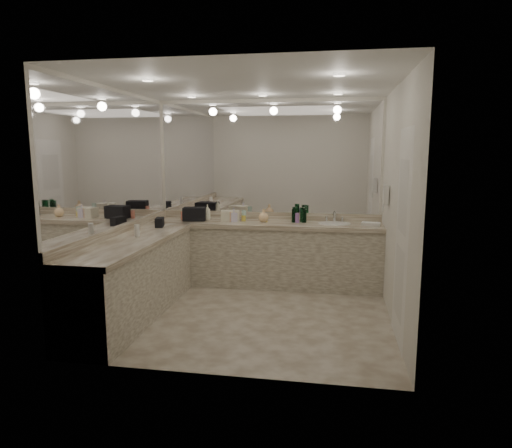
% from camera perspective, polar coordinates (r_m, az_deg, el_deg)
% --- Properties ---
extents(floor, '(3.20, 3.20, 0.00)m').
position_cam_1_polar(floor, '(5.43, -0.77, -11.13)').
color(floor, beige).
rests_on(floor, ground).
extents(ceiling, '(3.20, 3.20, 0.00)m').
position_cam_1_polar(ceiling, '(5.14, -0.84, 17.17)').
color(ceiling, white).
rests_on(ceiling, floor).
extents(wall_back, '(3.20, 0.02, 2.60)m').
position_cam_1_polar(wall_back, '(6.60, 1.57, 4.09)').
color(wall_back, silver).
rests_on(wall_back, floor).
extents(wall_left, '(0.02, 3.00, 2.60)m').
position_cam_1_polar(wall_left, '(5.64, -17.02, 2.82)').
color(wall_left, silver).
rests_on(wall_left, floor).
extents(wall_right, '(0.02, 3.00, 2.60)m').
position_cam_1_polar(wall_right, '(5.09, 17.22, 2.17)').
color(wall_right, silver).
rests_on(wall_right, floor).
extents(vanity_back_base, '(3.20, 0.60, 0.84)m').
position_cam_1_polar(vanity_back_base, '(6.45, 1.16, -3.96)').
color(vanity_back_base, beige).
rests_on(vanity_back_base, floor).
extents(vanity_back_top, '(3.20, 0.64, 0.06)m').
position_cam_1_polar(vanity_back_top, '(6.35, 1.16, -0.02)').
color(vanity_back_top, beige).
rests_on(vanity_back_top, vanity_back_base).
extents(vanity_left_base, '(0.60, 2.40, 0.84)m').
position_cam_1_polar(vanity_left_base, '(5.41, -15.15, -6.86)').
color(vanity_left_base, beige).
rests_on(vanity_left_base, floor).
extents(vanity_left_top, '(0.64, 2.42, 0.06)m').
position_cam_1_polar(vanity_left_top, '(5.30, -15.25, -2.18)').
color(vanity_left_top, beige).
rests_on(vanity_left_top, vanity_left_base).
extents(backsplash_back, '(3.20, 0.04, 0.10)m').
position_cam_1_polar(backsplash_back, '(6.62, 1.53, 1.05)').
color(backsplash_back, beige).
rests_on(backsplash_back, vanity_back_top).
extents(backsplash_left, '(0.04, 3.00, 0.10)m').
position_cam_1_polar(backsplash_left, '(5.68, -16.67, -0.69)').
color(backsplash_left, beige).
rests_on(backsplash_left, vanity_left_top).
extents(mirror_back, '(3.12, 0.01, 1.55)m').
position_cam_1_polar(mirror_back, '(6.56, 1.57, 8.21)').
color(mirror_back, white).
rests_on(mirror_back, wall_back).
extents(mirror_left, '(0.01, 2.92, 1.55)m').
position_cam_1_polar(mirror_left, '(5.61, -17.14, 7.65)').
color(mirror_left, white).
rests_on(mirror_left, wall_left).
extents(sink, '(0.44, 0.44, 0.03)m').
position_cam_1_polar(sink, '(6.29, 9.77, -0.02)').
color(sink, white).
rests_on(sink, vanity_back_top).
extents(faucet, '(0.24, 0.16, 0.14)m').
position_cam_1_polar(faucet, '(6.48, 9.79, 0.93)').
color(faucet, silver).
rests_on(faucet, vanity_back_top).
extents(wall_phone, '(0.06, 0.10, 0.24)m').
position_cam_1_polar(wall_phone, '(5.77, 15.92, 3.51)').
color(wall_phone, white).
rests_on(wall_phone, wall_right).
extents(door, '(0.02, 0.82, 2.10)m').
position_cam_1_polar(door, '(4.63, 17.71, -1.64)').
color(door, white).
rests_on(door, wall_right).
extents(black_toiletry_bag, '(0.34, 0.24, 0.18)m').
position_cam_1_polar(black_toiletry_bag, '(6.51, -7.67, 1.19)').
color(black_toiletry_bag, black).
rests_on(black_toiletry_bag, vanity_back_top).
extents(black_bag_spill, '(0.15, 0.23, 0.12)m').
position_cam_1_polar(black_bag_spill, '(6.07, -11.96, 0.20)').
color(black_bag_spill, black).
rests_on(black_bag_spill, vanity_left_top).
extents(cream_cosmetic_case, '(0.29, 0.21, 0.15)m').
position_cam_1_polar(cream_cosmetic_case, '(6.43, -3.26, 1.03)').
color(cream_cosmetic_case, beige).
rests_on(cream_cosmetic_case, vanity_back_top).
extents(hand_towel, '(0.26, 0.19, 0.04)m').
position_cam_1_polar(hand_towel, '(6.25, 14.17, 0.02)').
color(hand_towel, white).
rests_on(hand_towel, vanity_back_top).
extents(lotion_left, '(0.06, 0.06, 0.14)m').
position_cam_1_polar(lotion_left, '(5.44, -14.65, -0.80)').
color(lotion_left, white).
rests_on(lotion_left, vanity_left_top).
extents(soap_bottle_a, '(0.11, 0.11, 0.23)m').
position_cam_1_polar(soap_bottle_a, '(6.51, -6.09, 1.44)').
color(soap_bottle_a, white).
rests_on(soap_bottle_a, vanity_back_top).
extents(soap_bottle_b, '(0.11, 0.12, 0.19)m').
position_cam_1_polar(soap_bottle_b, '(6.37, -2.78, 1.16)').
color(soap_bottle_b, silver).
rests_on(soap_bottle_b, vanity_back_top).
extents(soap_bottle_c, '(0.16, 0.16, 0.18)m').
position_cam_1_polar(soap_bottle_c, '(6.35, 0.95, 1.10)').
color(soap_bottle_c, '#FACF95').
rests_on(soap_bottle_c, vanity_back_top).
extents(green_bottle_0, '(0.07, 0.07, 0.18)m').
position_cam_1_polar(green_bottle_0, '(6.33, 6.03, 1.02)').
color(green_bottle_0, '#104924').
rests_on(green_bottle_0, vanity_back_top).
extents(green_bottle_1, '(0.07, 0.07, 0.18)m').
position_cam_1_polar(green_bottle_1, '(6.34, 4.79, 1.04)').
color(green_bottle_1, '#104924').
rests_on(green_bottle_1, vanity_back_top).
extents(green_bottle_2, '(0.07, 0.07, 0.20)m').
position_cam_1_polar(green_bottle_2, '(6.42, 5.86, 1.19)').
color(green_bottle_2, '#104924').
rests_on(green_bottle_2, vanity_back_top).
extents(green_bottle_3, '(0.07, 0.07, 0.21)m').
position_cam_1_polar(green_bottle_3, '(6.39, 4.88, 1.21)').
color(green_bottle_3, '#104924').
rests_on(green_bottle_3, vanity_back_top).
extents(amenity_bottle_0, '(0.06, 0.06, 0.08)m').
position_cam_1_polar(amenity_bottle_0, '(6.45, -1.55, 0.74)').
color(amenity_bottle_0, '#F2D84C').
rests_on(amenity_bottle_0, vanity_back_top).
extents(amenity_bottle_1, '(0.06, 0.06, 0.15)m').
position_cam_1_polar(amenity_bottle_1, '(6.46, -1.51, 1.06)').
color(amenity_bottle_1, silver).
rests_on(amenity_bottle_1, vanity_back_top).
extents(amenity_bottle_2, '(0.06, 0.06, 0.14)m').
position_cam_1_polar(amenity_bottle_2, '(6.31, 5.17, 0.77)').
color(amenity_bottle_2, '#9966B2').
rests_on(amenity_bottle_2, vanity_back_top).
extents(amenity_bottle_3, '(0.05, 0.05, 0.09)m').
position_cam_1_polar(amenity_bottle_3, '(6.35, 1.24, 0.69)').
color(amenity_bottle_3, '#F2D84C').
rests_on(amenity_bottle_3, vanity_back_top).
extents(amenity_bottle_4, '(0.06, 0.06, 0.14)m').
position_cam_1_polar(amenity_bottle_4, '(6.38, -3.19, 0.93)').
color(amenity_bottle_4, '#E0B28C').
rests_on(amenity_bottle_4, vanity_back_top).
extents(amenity_bottle_5, '(0.06, 0.06, 0.12)m').
position_cam_1_polar(amenity_bottle_5, '(6.64, -9.13, 1.05)').
color(amenity_bottle_5, '#E57F66').
rests_on(amenity_bottle_5, vanity_back_top).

